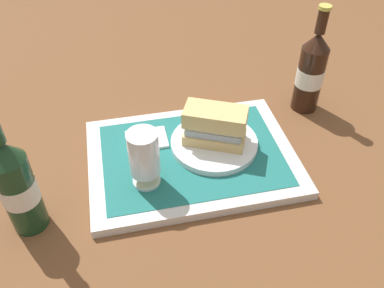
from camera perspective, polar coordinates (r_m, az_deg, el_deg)
ground_plane at (r=0.90m, az=0.00°, el=-2.36°), size 3.00×3.00×0.00m
tray at (r=0.90m, az=0.00°, el=-1.90°), size 0.44×0.32×0.02m
placemat at (r=0.89m, az=0.00°, el=-1.41°), size 0.38×0.27×0.00m
plate at (r=0.90m, az=3.07°, el=0.13°), size 0.19×0.19×0.01m
sandwich at (r=0.87m, az=2.97°, el=2.61°), size 0.14×0.11×0.08m
beer_glass at (r=0.79m, az=-6.62°, el=-1.79°), size 0.06×0.06×0.12m
napkin_folded at (r=0.92m, az=-6.28°, el=0.66°), size 0.09×0.07×0.01m
beer_bottle at (r=0.77m, az=-23.03°, el=-5.26°), size 0.07×0.07×0.27m
second_bottle at (r=1.03m, az=16.08°, el=9.61°), size 0.07×0.07×0.27m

